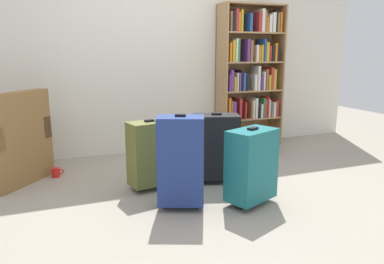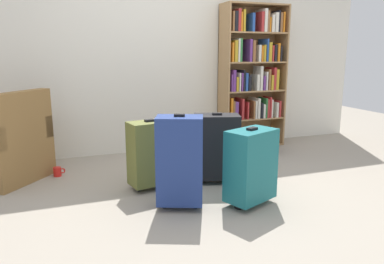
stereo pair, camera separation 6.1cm
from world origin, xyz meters
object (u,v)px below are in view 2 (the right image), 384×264
Objects in this scene: suitcase_olive at (150,153)px; suitcase_navy_blue at (180,160)px; storage_box at (257,143)px; suitcase_teal at (251,165)px; bookshelf at (252,71)px; suitcase_black at (217,146)px; mug at (58,172)px; armchair at (5,149)px.

suitcase_navy_blue is at bearing -77.56° from suitcase_olive.
suitcase_navy_blue is (-1.45, -1.28, 0.28)m from storage_box.
suitcase_navy_blue reaches higher than suitcase_teal.
bookshelf is 1.71m from suitcase_black.
bookshelf is 2.74m from mug.
suitcase_navy_blue is at bearing -138.56° from storage_box.
armchair reaches higher than storage_box.
bookshelf is 2.38m from suitcase_navy_blue.
suitcase_teal is at bearing -35.15° from armchair.
suitcase_olive is at bearing 136.24° from suitcase_teal.
suitcase_navy_blue reaches higher than mug.
storage_box reaches higher than mug.
suitcase_black is at bearing -130.82° from bookshelf.
suitcase_navy_blue reaches higher than suitcase_black.
bookshelf is 2.18m from suitcase_teal.
suitcase_navy_blue is (1.42, -1.26, 0.09)m from armchair.
storage_box is 1.23m from suitcase_black.
armchair is 1.90m from suitcase_navy_blue.
mug is 1.67m from suitcase_black.
mug is 2.04m from suitcase_teal.
bookshelf is at bearing 61.22° from suitcase_teal.
armchair is (-2.99, -0.41, -0.70)m from bookshelf.
bookshelf reaches higher than suitcase_teal.
suitcase_navy_blue reaches higher than suitcase_olive.
bookshelf is at bearing 10.84° from mug.
mug is at bearing 154.13° from suitcase_black.
suitcase_olive is (0.83, -0.67, 0.30)m from mug.
storage_box is 1.75m from suitcase_olive.
suitcase_black is 0.88× the size of suitcase_navy_blue.
storage_box is at bearing 1.98° from mug.
bookshelf is 3.10m from armchair.
suitcase_navy_blue is 1.19× the size of suitcase_olive.
bookshelf is at bearing 7.90° from armchair.
suitcase_teal reaches higher than mug.
mug is 0.17× the size of suitcase_black.
suitcase_navy_blue is at bearing -133.13° from bookshelf.
suitcase_olive is (-0.65, 0.04, -0.02)m from suitcase_black.
suitcase_navy_blue is 0.54m from suitcase_olive.
suitcase_olive reaches higher than mug.
suitcase_olive is (-0.12, 0.52, -0.06)m from suitcase_navy_blue.
mug is at bearing 128.21° from suitcase_navy_blue.
suitcase_black is at bearing -3.91° from suitcase_olive.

